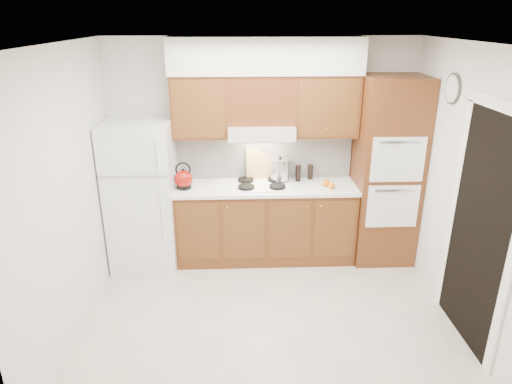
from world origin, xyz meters
TOP-DOWN VIEW (x-y plane):
  - floor at (0.00, 0.00)m, footprint 3.60×3.60m
  - ceiling at (0.00, 0.00)m, footprint 3.60×3.60m
  - wall_back at (0.00, 1.50)m, footprint 3.60×0.02m
  - wall_left at (-1.80, 0.00)m, footprint 0.02×3.00m
  - wall_right at (1.80, 0.00)m, footprint 0.02×3.00m
  - fridge at (-1.41, 1.14)m, footprint 0.75×0.72m
  - base_cabinets at (0.02, 1.20)m, footprint 2.11×0.60m
  - countertop at (0.03, 1.19)m, footprint 2.13×0.62m
  - backsplash at (0.02, 1.49)m, footprint 2.11×0.03m
  - oven_cabinet at (1.44, 1.18)m, footprint 0.70×0.65m
  - upper_cab_left at (-0.71, 1.33)m, footprint 0.63×0.33m
  - upper_cab_right at (0.72, 1.33)m, footprint 0.73×0.33m
  - range_hood at (-0.02, 1.27)m, footprint 0.75×0.45m
  - upper_cab_over_hood at (-0.02, 1.33)m, footprint 0.75×0.33m
  - soffit at (0.03, 1.32)m, footprint 2.13×0.36m
  - cooktop at (-0.02, 1.21)m, footprint 0.74×0.50m
  - doorway at (1.79, -0.35)m, footprint 0.02×0.90m
  - wall_clock at (1.79, 0.55)m, footprint 0.02×0.30m
  - kettle at (-0.92, 1.14)m, footprint 0.26×0.26m
  - cutting_board at (-0.05, 1.45)m, footprint 0.31×0.13m
  - stock_pot at (0.21, 1.34)m, footprint 0.29×0.29m
  - condiment_a at (0.43, 1.34)m, footprint 0.06×0.06m
  - condiment_b at (0.42, 1.35)m, footprint 0.08×0.08m
  - condiment_c at (0.59, 1.41)m, footprint 0.08×0.08m
  - orange_near at (0.78, 1.06)m, footprint 0.09×0.09m
  - orange_far at (0.73, 1.15)m, footprint 0.10×0.10m

SIDE VIEW (x-z plane):
  - floor at x=0.00m, z-range 0.00..0.00m
  - base_cabinets at x=0.02m, z-range 0.00..0.90m
  - fridge at x=-1.41m, z-range 0.00..1.72m
  - countertop at x=0.03m, z-range 0.90..0.94m
  - cooktop at x=-0.02m, z-range 0.94..0.95m
  - orange_near at x=0.78m, z-range 0.94..1.02m
  - orange_far at x=0.73m, z-range 0.94..1.02m
  - condiment_c at x=0.59m, z-range 0.94..1.12m
  - condiment_b at x=0.42m, z-range 0.94..1.13m
  - condiment_a at x=0.43m, z-range 0.94..1.14m
  - doorway at x=1.79m, z-range 0.00..2.10m
  - kettle at x=-0.92m, z-range 0.95..1.16m
  - stock_pot at x=0.21m, z-range 0.97..1.21m
  - oven_cabinet at x=1.44m, z-range 0.00..2.20m
  - cutting_board at x=-0.05m, z-range 0.94..1.34m
  - backsplash at x=0.02m, z-range 0.94..1.50m
  - wall_back at x=0.00m, z-range 0.00..2.60m
  - wall_left at x=-1.80m, z-range 0.00..2.60m
  - wall_right at x=1.80m, z-range 0.00..2.60m
  - range_hood at x=-0.02m, z-range 1.50..1.65m
  - upper_cab_left at x=-0.71m, z-range 1.50..2.20m
  - upper_cab_right at x=0.72m, z-range 1.50..2.20m
  - upper_cab_over_hood at x=-0.02m, z-range 1.65..2.20m
  - wall_clock at x=1.79m, z-range 2.00..2.30m
  - soffit at x=0.03m, z-range 2.20..2.60m
  - ceiling at x=0.00m, z-range 2.60..2.60m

